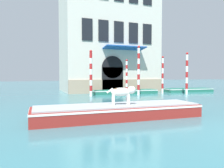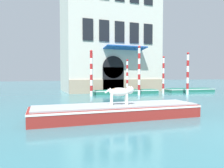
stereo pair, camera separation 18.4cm
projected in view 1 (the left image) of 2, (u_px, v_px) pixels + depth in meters
name	position (u px, v px, depth m)	size (l,w,h in m)	color
palazzo_left	(109.00, 9.00, 25.23)	(10.54, 7.40, 19.10)	beige
boat_foreground	(119.00, 111.00, 9.49)	(7.41, 2.18, 0.60)	maroon
dog_on_deck	(123.00, 92.00, 9.34)	(1.22, 0.60, 0.84)	silver
boat_moored_near_palazzo	(125.00, 92.00, 21.48)	(6.55, 1.89, 0.38)	#1E6651
boat_moored_far	(188.00, 90.00, 23.96)	(5.44, 2.26, 0.37)	#1E6651
mooring_pole_0	(91.00, 73.00, 18.78)	(0.25, 0.25, 4.00)	white
mooring_pole_1	(139.00, 70.00, 19.84)	(0.24, 0.24, 4.50)	white
mooring_pole_2	(187.00, 73.00, 20.50)	(0.24, 0.24, 3.96)	white
mooring_pole_3	(127.00, 77.00, 20.66)	(0.20, 0.20, 3.32)	white
mooring_pole_4	(163.00, 75.00, 21.49)	(0.21, 0.21, 3.69)	white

